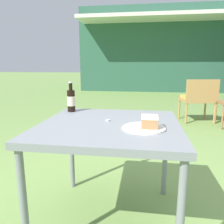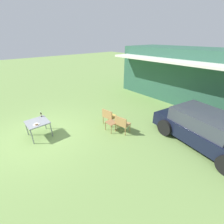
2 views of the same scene
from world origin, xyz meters
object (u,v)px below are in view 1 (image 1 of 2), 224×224
object	(u,v)px
cake_on_plate	(147,125)
cola_bottle_near	(71,100)
wicker_chair_cushioned	(198,97)
patio_table	(110,133)

from	to	relation	value
cake_on_plate	cola_bottle_near	size ratio (longest dim) A/B	1.06
wicker_chair_cushioned	cola_bottle_near	size ratio (longest dim) A/B	3.49
patio_table	cake_on_plate	size ratio (longest dim) A/B	3.53
patio_table	cola_bottle_near	distance (m)	0.49
wicker_chair_cushioned	patio_table	size ratio (longest dim) A/B	0.93
cake_on_plate	wicker_chair_cushioned	bearing A→B (deg)	71.76
patio_table	cake_on_plate	bearing A→B (deg)	-22.92
wicker_chair_cushioned	cake_on_plate	size ratio (longest dim) A/B	3.30
cake_on_plate	cola_bottle_near	distance (m)	0.71
cola_bottle_near	patio_table	bearing A→B (deg)	-40.49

